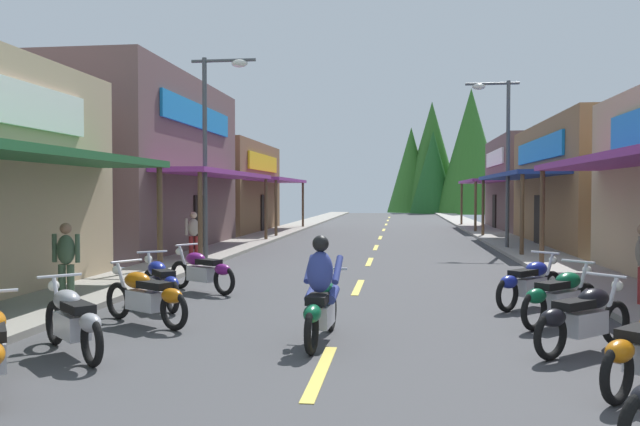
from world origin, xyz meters
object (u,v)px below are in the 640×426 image
motorcycle_parked_left_2 (146,295)px  pedestrian_browsing (194,233)px  streetlamp_left (214,131)px  motorcycle_parked_left_4 (202,270)px  motorcycle_parked_left_1 (73,319)px  motorcycle_parked_right_5 (530,282)px  motorcycle_parked_right_4 (560,296)px  streetlamp_right (500,141)px  pedestrian_by_shop (66,258)px  rider_cruising_lead (321,298)px  motorcycle_parked_left_3 (160,282)px  motorcycle_parked_right_3 (584,317)px

motorcycle_parked_left_2 → pedestrian_browsing: bearing=-44.9°
pedestrian_browsing → motorcycle_parked_left_2: bearing=-20.7°
streetlamp_left → motorcycle_parked_left_4: bearing=-76.0°
motorcycle_parked_left_1 → motorcycle_parked_left_2: bearing=-51.8°
motorcycle_parked_right_5 → pedestrian_browsing: bearing=94.9°
motorcycle_parked_right_4 → streetlamp_right: bearing=40.9°
motorcycle_parked_left_2 → pedestrian_by_shop: (-2.19, 1.42, 0.44)m
rider_cruising_lead → motorcycle_parked_right_4: bearing=-62.0°
motorcycle_parked_right_5 → streetlamp_left: bearing=95.0°
motorcycle_parked_left_1 → rider_cruising_lead: 3.41m
motorcycle_parked_right_5 → pedestrian_by_shop: pedestrian_by_shop is taller
motorcycle_parked_right_5 → motorcycle_parked_left_4: bearing=124.9°
streetlamp_right → motorcycle_parked_right_5: 12.96m
streetlamp_left → pedestrian_browsing: bearing=140.8°
motorcycle_parked_left_3 → pedestrian_browsing: size_ratio=1.10×
rider_cruising_lead → pedestrian_by_shop: (-5.22, 2.29, 0.27)m
motorcycle_parked_right_3 → motorcycle_parked_left_3: (-7.01, 2.55, 0.00)m
motorcycle_parked_left_1 → motorcycle_parked_left_3: same height
rider_cruising_lead → pedestrian_browsing: bearing=31.0°
motorcycle_parked_right_4 → pedestrian_by_shop: size_ratio=0.99×
motorcycle_parked_right_3 → motorcycle_parked_left_4: 8.13m
streetlamp_left → streetlamp_right: bearing=31.8°
motorcycle_parked_right_3 → pedestrian_by_shop: bearing=123.4°
motorcycle_parked_left_3 → motorcycle_parked_left_4: (0.21, 1.90, 0.00)m
motorcycle_parked_right_3 → pedestrian_by_shop: pedestrian_by_shop is taller
motorcycle_parked_right_5 → pedestrian_browsing: pedestrian_browsing is taller
motorcycle_parked_right_3 → pedestrian_browsing: size_ratio=1.06×
streetlamp_left → streetlamp_right: 11.12m
motorcycle_parked_left_4 → pedestrian_browsing: (-2.27, 6.20, 0.42)m
streetlamp_right → pedestrian_browsing: size_ratio=4.07×
streetlamp_right → motorcycle_parked_right_5: size_ratio=3.98×
streetlamp_left → motorcycle_parked_right_4: (8.30, -8.10, -3.61)m
streetlamp_left → motorcycle_parked_right_3: streetlamp_left is taller
motorcycle_parked_left_1 → motorcycle_parked_left_4: same height
motorcycle_parked_left_1 → motorcycle_parked_left_2: 2.03m
motorcycle_parked_left_1 → rider_cruising_lead: (3.21, 1.15, 0.17)m
motorcycle_parked_right_4 → motorcycle_parked_left_1: size_ratio=0.98×
streetlamp_left → rider_cruising_lead: streetlamp_left is taller
motorcycle_parked_left_2 → motorcycle_parked_left_3: bearing=-45.8°
motorcycle_parked_left_3 → rider_cruising_lead: 4.18m
streetlamp_right → streetlamp_left: bearing=-148.2°
motorcycle_parked_left_1 → pedestrian_by_shop: bearing=-16.4°
pedestrian_browsing → streetlamp_right: bearing=81.5°
streetlamp_right → motorcycle_parked_left_2: size_ratio=3.42×
pedestrian_by_shop → motorcycle_parked_right_4: bearing=88.2°
rider_cruising_lead → pedestrian_browsing: pedestrian_browsing is taller
motorcycle_parked_left_4 → motorcycle_parked_left_2: bearing=125.1°
motorcycle_parked_right_4 → motorcycle_parked_right_5: bearing=51.7°
motorcycle_parked_left_3 → motorcycle_parked_left_4: bearing=-44.5°
pedestrian_by_shop → streetlamp_right: bearing=144.8°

